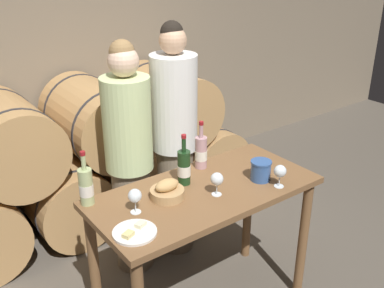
% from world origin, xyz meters
% --- Properties ---
extents(stone_wall_back, '(10.00, 0.12, 3.20)m').
position_xyz_m(stone_wall_back, '(0.00, 2.10, 1.60)').
color(stone_wall_back, '#7F705B').
rests_on(stone_wall_back, ground_plane).
extents(barrel_stack, '(2.86, 0.93, 1.27)m').
position_xyz_m(barrel_stack, '(-0.00, 1.52, 0.59)').
color(barrel_stack, tan).
rests_on(barrel_stack, ground_plane).
extents(tasting_table, '(1.40, 0.66, 0.94)m').
position_xyz_m(tasting_table, '(0.00, 0.00, 0.79)').
color(tasting_table, brown).
rests_on(tasting_table, ground_plane).
extents(person_left, '(0.34, 0.34, 1.74)m').
position_xyz_m(person_left, '(-0.12, 0.71, 0.89)').
color(person_left, '#756651').
rests_on(person_left, ground_plane).
extents(person_right, '(0.34, 0.34, 1.83)m').
position_xyz_m(person_right, '(0.27, 0.71, 0.93)').
color(person_right, '#756651').
rests_on(person_right, ground_plane).
extents(wine_bottle_red, '(0.08, 0.08, 0.33)m').
position_xyz_m(wine_bottle_red, '(-0.06, 0.13, 1.05)').
color(wine_bottle_red, '#193819').
rests_on(wine_bottle_red, tasting_table).
extents(wine_bottle_white, '(0.08, 0.08, 0.32)m').
position_xyz_m(wine_bottle_white, '(-0.64, 0.27, 1.05)').
color(wine_bottle_white, '#ADBC7F').
rests_on(wine_bottle_white, tasting_table).
extents(wine_bottle_rose, '(0.08, 0.08, 0.32)m').
position_xyz_m(wine_bottle_rose, '(0.16, 0.25, 1.05)').
color(wine_bottle_rose, '#BC8E93').
rests_on(wine_bottle_rose, tasting_table).
extents(blue_crock, '(0.13, 0.13, 0.13)m').
position_xyz_m(blue_crock, '(0.35, -0.11, 1.01)').
color(blue_crock, '#335693').
rests_on(blue_crock, tasting_table).
extents(bread_basket, '(0.20, 0.20, 0.12)m').
position_xyz_m(bread_basket, '(-0.24, 0.05, 0.99)').
color(bread_basket, tan).
rests_on(bread_basket, tasting_table).
extents(cheese_plate, '(0.23, 0.23, 0.04)m').
position_xyz_m(cheese_plate, '(-0.57, -0.15, 0.95)').
color(cheese_plate, white).
rests_on(cheese_plate, tasting_table).
extents(wine_glass_far_left, '(0.08, 0.08, 0.14)m').
position_xyz_m(wine_glass_far_left, '(-0.47, 0.03, 1.04)').
color(wine_glass_far_left, white).
rests_on(wine_glass_far_left, tasting_table).
extents(wine_glass_left, '(0.08, 0.08, 0.14)m').
position_xyz_m(wine_glass_left, '(0.01, -0.09, 1.04)').
color(wine_glass_left, white).
rests_on(wine_glass_left, tasting_table).
extents(wine_glass_center, '(0.08, 0.08, 0.14)m').
position_xyz_m(wine_glass_center, '(0.38, -0.24, 1.04)').
color(wine_glass_center, white).
rests_on(wine_glass_center, tasting_table).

